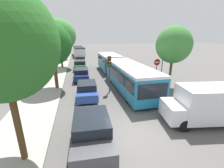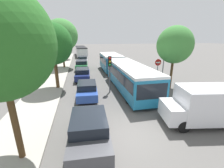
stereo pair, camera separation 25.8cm
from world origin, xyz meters
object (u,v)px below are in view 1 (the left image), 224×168
queued_car_green (80,65)px  tree_left_distant (63,40)px  white_van (210,104)px  tree_right_near (174,46)px  traffic_light (109,66)px  queued_car_silver (81,60)px  direction_sign_post (163,61)px  queued_car_graphite (92,129)px  tree_left_far (59,36)px  tree_left_mid (52,45)px  no_entry_sign (157,68)px  city_bus_rear (79,51)px  articulated_bus (119,68)px  queued_car_blue (87,90)px  queued_car_navy (82,74)px

queued_car_green → tree_left_distant: bearing=18.7°
white_van → tree_right_near: bearing=-94.3°
traffic_light → tree_left_distant: tree_left_distant is taller
queued_car_silver → direction_sign_post: bearing=-147.6°
white_van → queued_car_silver: bearing=-63.9°
queued_car_graphite → direction_sign_post: size_ratio=1.22×
queued_car_graphite → tree_left_far: 20.32m
queued_car_green → tree_left_mid: size_ratio=0.69×
white_van → no_entry_sign: 7.74m
city_bus_rear → queued_car_silver: city_bus_rear is taller
articulated_bus → queued_car_silver: (-4.08, 12.69, -0.74)m
articulated_bus → city_bus_rear: articulated_bus is taller
tree_left_mid → tree_left_far: (-0.34, 10.71, 0.80)m
articulated_bus → queued_car_graphite: size_ratio=3.88×
queued_car_blue → queued_car_green: (-0.22, 11.75, 0.06)m
queued_car_blue → tree_left_distant: bearing=11.5°
queued_car_navy → tree_left_far: bearing=23.3°
queued_car_green → tree_right_near: size_ratio=0.72×
queued_car_navy → tree_right_near: size_ratio=0.68×
queued_car_graphite → direction_sign_post: direction_sign_post is taller
articulated_bus → city_bus_rear: (-4.23, 25.36, -0.05)m
queued_car_blue → tree_right_near: size_ratio=0.66×
queued_car_navy → direction_sign_post: bearing=-108.0°
queued_car_silver → traffic_light: bearing=-169.8°
queued_car_silver → direction_sign_post: 17.27m
white_van → tree_left_far: 22.19m
queued_car_silver → direction_sign_post: size_ratio=1.16×
white_van → queued_car_green: bearing=-58.2°
queued_car_navy → tree_left_far: size_ratio=0.53×
queued_car_navy → tree_right_near: (8.71, -5.14, 3.52)m
articulated_bus → queued_car_navy: 4.61m
tree_left_mid → city_bus_rear: bearing=84.2°
queued_car_green → tree_left_far: size_ratio=0.56×
white_van → tree_left_distant: bearing=-60.7°
queued_car_graphite → tree_left_mid: size_ratio=0.69×
queued_car_blue → queued_car_silver: bearing=2.8°
city_bus_rear → traffic_light: traffic_light is taller
no_entry_sign → tree_right_near: tree_right_near is taller
tree_left_distant → queued_car_silver: bearing=-59.1°
queued_car_silver → tree_left_far: 6.59m
no_entry_sign → tree_left_far: size_ratio=0.36×
queued_car_blue → tree_left_far: 14.72m
articulated_bus → queued_car_green: 8.35m
queued_car_navy → tree_left_mid: size_ratio=0.65×
traffic_light → tree_right_near: (6.29, -0.16, 1.73)m
city_bus_rear → direction_sign_post: 28.97m
direction_sign_post → tree_left_distant: (-11.93, 20.87, 1.68)m
traffic_light → tree_left_mid: size_ratio=0.54×
queued_car_silver → tree_left_far: size_ratio=0.54×
no_entry_sign → tree_left_distant: tree_left_distant is taller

